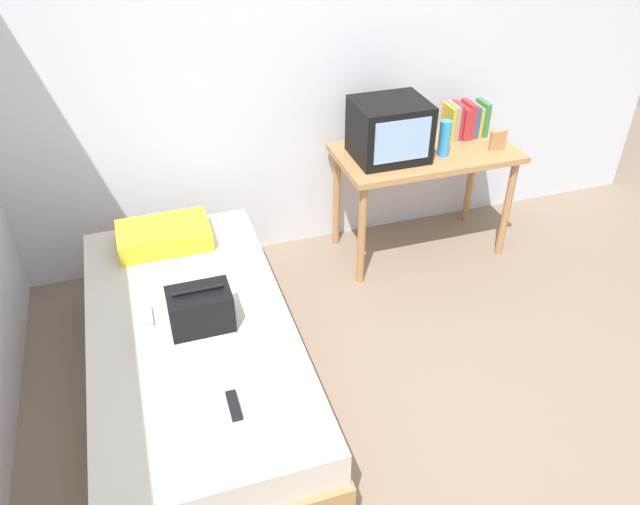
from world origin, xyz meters
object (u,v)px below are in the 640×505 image
object	(u,v)px
picture_frame	(498,141)
handbag	(200,309)
remote_dark	(234,405)
remote_silver	(148,316)
pillow	(164,236)
tv	(389,130)
book_row	(465,120)
desk	(425,164)
magazine	(174,377)
water_bottle	(445,138)
bed	(195,359)

from	to	relation	value
picture_frame	handbag	distance (m)	2.20
remote_dark	remote_silver	xyz separation A→B (m)	(-0.29, 0.69, 0.00)
handbag	remote_dark	xyz separation A→B (m)	(0.04, -0.55, -0.09)
pillow	remote_dark	size ratio (longest dim) A/B	3.30
pillow	remote_silver	size ratio (longest dim) A/B	3.57
tv	pillow	size ratio (longest dim) A/B	0.85
tv	book_row	xyz separation A→B (m)	(0.60, 0.13, -0.07)
desk	handbag	distance (m)	1.86
tv	magazine	size ratio (longest dim) A/B	1.52
tv	water_bottle	world-z (taller)	tv
tv	pillow	xyz separation A→B (m)	(-1.43, -0.15, -0.39)
tv	book_row	world-z (taller)	tv
pillow	book_row	bearing A→B (deg)	7.93
picture_frame	book_row	bearing A→B (deg)	111.00
magazine	handbag	bearing A→B (deg)	60.22
tv	bed	bearing A→B (deg)	-148.05
book_row	remote_silver	world-z (taller)	book_row
picture_frame	remote_silver	bearing A→B (deg)	-164.13
handbag	remote_silver	size ratio (longest dim) A/B	2.08
tv	handbag	world-z (taller)	tv
handbag	water_bottle	bearing A→B (deg)	26.14
water_bottle	remote_dark	bearing A→B (deg)	-139.91
water_bottle	pillow	size ratio (longest dim) A/B	0.44
handbag	magazine	distance (m)	0.37
pillow	remote_dark	world-z (taller)	pillow
handbag	remote_dark	size ratio (longest dim) A/B	1.92
desk	tv	size ratio (longest dim) A/B	2.64
picture_frame	remote_dark	distance (m)	2.43
handbag	remote_silver	world-z (taller)	handbag
remote_dark	remote_silver	size ratio (longest dim) A/B	1.08
tv	magazine	distance (m)	2.00
handbag	pillow	bearing A→B (deg)	96.97
book_row	magazine	size ratio (longest dim) A/B	0.97
remote_dark	book_row	bearing A→B (deg)	40.06
picture_frame	remote_silver	world-z (taller)	picture_frame
pillow	remote_dark	distance (m)	1.32
tv	book_row	bearing A→B (deg)	12.46
desk	picture_frame	world-z (taller)	picture_frame
handbag	remote_silver	xyz separation A→B (m)	(-0.25, 0.13, -0.09)
pillow	remote_dark	bearing A→B (deg)	-84.13
picture_frame	remote_dark	world-z (taller)	picture_frame
tv	remote_dark	size ratio (longest dim) A/B	2.82
bed	handbag	size ratio (longest dim) A/B	6.67
bed	picture_frame	xyz separation A→B (m)	(2.10, 0.75, 0.58)
book_row	magazine	world-z (taller)	book_row
handbag	magazine	xyz separation A→B (m)	(-0.18, -0.31, -0.10)
desk	magazine	xyz separation A→B (m)	(-1.79, -1.23, -0.17)
bed	remote_dark	distance (m)	0.65
pillow	remote_silver	world-z (taller)	pillow
picture_frame	handbag	xyz separation A→B (m)	(-2.04, -0.79, -0.24)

